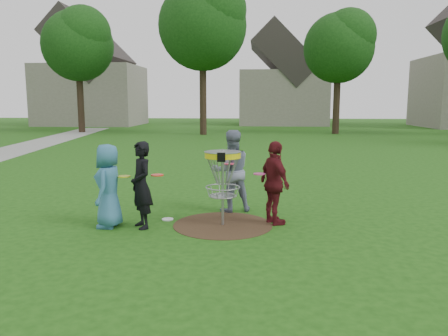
# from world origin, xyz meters

# --- Properties ---
(ground) EXTENTS (100.00, 100.00, 0.00)m
(ground) POSITION_xyz_m (0.00, 0.00, 0.00)
(ground) COLOR #19470F
(ground) RESTS_ON ground
(dirt_patch) EXTENTS (1.80, 1.80, 0.01)m
(dirt_patch) POSITION_xyz_m (0.00, 0.00, 0.00)
(dirt_patch) COLOR #47331E
(dirt_patch) RESTS_ON ground
(player_blue) EXTENTS (0.47, 0.73, 1.48)m
(player_blue) POSITION_xyz_m (-2.00, -0.25, 0.74)
(player_blue) COLOR teal
(player_blue) RESTS_ON ground
(player_black) EXTENTS (0.62, 0.67, 1.53)m
(player_black) POSITION_xyz_m (-1.41, -0.27, 0.77)
(player_black) COLOR black
(player_black) RESTS_ON ground
(player_grey) EXTENTS (0.96, 0.85, 1.66)m
(player_grey) POSITION_xyz_m (0.09, 1.04, 0.83)
(player_grey) COLOR slate
(player_grey) RESTS_ON ground
(player_maroon) EXTENTS (0.75, 0.96, 1.52)m
(player_maroon) POSITION_xyz_m (0.93, 0.14, 0.76)
(player_maroon) COLOR #571419
(player_maroon) RESTS_ON ground
(disc_on_grass) EXTENTS (0.22, 0.22, 0.02)m
(disc_on_grass) POSITION_xyz_m (-1.07, 0.27, 0.01)
(disc_on_grass) COLOR silver
(disc_on_grass) RESTS_ON ground
(disc_golf_basket) EXTENTS (0.66, 0.67, 1.38)m
(disc_golf_basket) POSITION_xyz_m (0.00, -0.00, 1.02)
(disc_golf_basket) COLOR #9EA0A5
(disc_golf_basket) RESTS_ON ground
(held_discs) EXTENTS (2.60, 1.20, 0.12)m
(held_discs) POSITION_xyz_m (-0.54, 0.11, 0.95)
(held_discs) COLOR yellow
(held_discs) RESTS_ON ground
(tree_row) EXTENTS (51.20, 17.42, 9.90)m
(tree_row) POSITION_xyz_m (0.44, 20.67, 6.21)
(tree_row) COLOR #38281C
(tree_row) RESTS_ON ground
(house_row) EXTENTS (44.50, 10.65, 11.62)m
(house_row) POSITION_xyz_m (4.78, 33.07, 4.14)
(house_row) COLOR gray
(house_row) RESTS_ON ground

